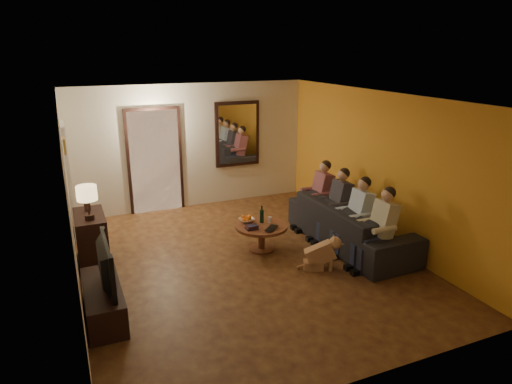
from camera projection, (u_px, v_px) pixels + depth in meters
name	position (u px, v px, depth m)	size (l,w,h in m)	color
floor	(246.00, 262.00, 7.33)	(5.00, 6.00, 0.01)	#411A11
ceiling	(245.00, 98.00, 6.54)	(5.00, 6.00, 0.01)	white
back_wall	(192.00, 147.00, 9.56)	(5.00, 0.02, 2.60)	beige
front_wall	(364.00, 268.00, 4.31)	(5.00, 0.02, 2.60)	beige
left_wall	(70.00, 206.00, 6.00)	(0.02, 6.00, 2.60)	beige
right_wall	(380.00, 168.00, 7.87)	(0.02, 6.00, 2.60)	beige
orange_accent	(379.00, 168.00, 7.87)	(0.01, 6.00, 2.60)	gold
kitchen_doorway	(155.00, 162.00, 9.32)	(1.00, 0.06, 2.10)	#FFE0A5
door_trim	(155.00, 162.00, 9.31)	(1.12, 0.04, 2.22)	black
fridge_glimpse	(168.00, 168.00, 9.47)	(0.45, 0.03, 1.70)	silver
mirror_frame	(237.00, 134.00, 9.84)	(1.00, 0.05, 1.40)	black
mirror_glass	(238.00, 134.00, 9.82)	(0.86, 0.02, 1.26)	white
white_door	(69.00, 181.00, 8.11)	(0.06, 0.85, 2.04)	white
framed_art	(64.00, 146.00, 6.98)	(0.03, 0.28, 0.24)	#B28C33
art_canvas	(65.00, 146.00, 6.99)	(0.01, 0.22, 0.18)	brown
dresser	(92.00, 239.00, 7.19)	(0.45, 0.91, 0.81)	black
table_lamp	(88.00, 203.00, 6.80)	(0.30, 0.30, 0.54)	beige
flower_vase	(86.00, 197.00, 7.20)	(0.14, 0.14, 0.44)	red
tv_stand	(103.00, 301.00, 5.79)	(0.45, 1.27, 0.42)	black
tv	(99.00, 265.00, 5.63)	(0.14, 1.05, 0.60)	black
sofa	(350.00, 224.00, 7.86)	(1.02, 2.61, 0.76)	black
person_a	(380.00, 232.00, 6.97)	(0.60, 0.40, 1.20)	tan
person_b	(357.00, 219.00, 7.49)	(0.60, 0.40, 1.20)	tan
person_c	(337.00, 207.00, 8.02)	(0.60, 0.40, 1.20)	tan
person_d	(319.00, 198.00, 8.55)	(0.60, 0.40, 1.20)	tan
dog	(320.00, 253.00, 7.00)	(0.56, 0.24, 0.56)	#A9754E
coffee_table	(261.00, 237.00, 7.70)	(0.88, 0.88, 0.45)	#5D2E1B
bowl	(247.00, 220.00, 7.75)	(0.26, 0.26, 0.06)	white
oranges	(247.00, 216.00, 7.73)	(0.20, 0.20, 0.08)	orange
wine_bottle	(262.00, 214.00, 7.69)	(0.07, 0.07, 0.31)	black
wine_glass	(270.00, 220.00, 7.73)	(0.06, 0.06, 0.10)	silver
book_stack	(252.00, 227.00, 7.45)	(0.20, 0.15, 0.07)	black
laptop	(274.00, 229.00, 7.42)	(0.33, 0.21, 0.03)	black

